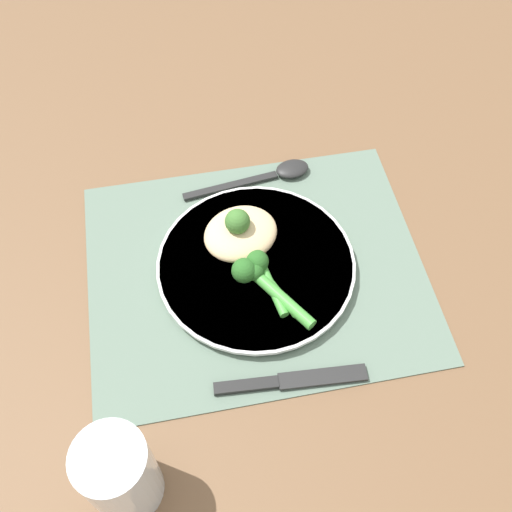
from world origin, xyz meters
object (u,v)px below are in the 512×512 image
(chicken_fillet, at_px, (241,234))
(water_glass, at_px, (120,474))
(broccoli_stalk_right, at_px, (258,275))
(spoon, at_px, (277,173))
(broccoli_stalk_front, at_px, (257,245))
(broccoli_stalk_left, at_px, (260,263))
(knife, at_px, (289,381))
(plate, at_px, (256,265))

(chicken_fillet, relative_size, water_glass, 1.02)
(broccoli_stalk_right, xyz_separation_m, spoon, (-0.06, -0.18, -0.02))
(broccoli_stalk_front, height_order, broccoli_stalk_right, broccoli_stalk_right)
(broccoli_stalk_left, xyz_separation_m, spoon, (-0.06, -0.16, -0.02))
(knife, distance_m, water_glass, 0.21)
(chicken_fillet, bearing_deg, plate, 109.41)
(broccoli_stalk_left, distance_m, spoon, 0.17)
(broccoli_stalk_front, xyz_separation_m, water_glass, (0.19, 0.26, 0.03))
(water_glass, bearing_deg, knife, -156.05)
(broccoli_stalk_left, relative_size, broccoli_stalk_right, 0.97)
(broccoli_stalk_left, xyz_separation_m, water_glass, (0.18, 0.23, 0.03))
(broccoli_stalk_right, distance_m, knife, 0.14)
(broccoli_stalk_right, relative_size, spoon, 0.61)
(knife, bearing_deg, chicken_fillet, -169.98)
(water_glass, bearing_deg, spoon, -121.21)
(plate, height_order, chicken_fillet, chicken_fillet)
(broccoli_stalk_right, relative_size, knife, 0.64)
(broccoli_stalk_right, bearing_deg, water_glass, -162.05)
(broccoli_stalk_left, relative_size, knife, 0.62)
(broccoli_stalk_front, xyz_separation_m, broccoli_stalk_right, (0.01, 0.05, 0.00))
(chicken_fillet, bearing_deg, spoon, -122.22)
(broccoli_stalk_right, distance_m, water_glass, 0.28)
(broccoli_stalk_left, bearing_deg, broccoli_stalk_right, -131.88)
(chicken_fillet, xyz_separation_m, knife, (-0.02, 0.20, -0.03))
(broccoli_stalk_right, height_order, knife, broccoli_stalk_right)
(spoon, xyz_separation_m, water_glass, (0.24, 0.39, 0.05))
(chicken_fillet, height_order, broccoli_stalk_left, chicken_fillet)
(broccoli_stalk_right, relative_size, water_glass, 0.97)
(broccoli_stalk_front, height_order, spoon, broccoli_stalk_front)
(chicken_fillet, height_order, spoon, chicken_fillet)
(plate, height_order, broccoli_stalk_front, broccoli_stalk_front)
(water_glass, bearing_deg, broccoli_stalk_left, -128.04)
(chicken_fillet, xyz_separation_m, broccoli_stalk_right, (-0.01, 0.06, -0.00))
(broccoli_stalk_front, distance_m, broccoli_stalk_left, 0.03)
(chicken_fillet, bearing_deg, broccoli_stalk_left, 109.74)
(plate, height_order, spoon, plate)
(knife, height_order, water_glass, water_glass)
(broccoli_stalk_right, height_order, spoon, broccoli_stalk_right)
(plate, relative_size, broccoli_stalk_front, 1.80)
(spoon, distance_m, water_glass, 0.46)
(plate, xyz_separation_m, spoon, (-0.06, -0.15, -0.00))
(broccoli_stalk_right, bearing_deg, spoon, 38.25)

